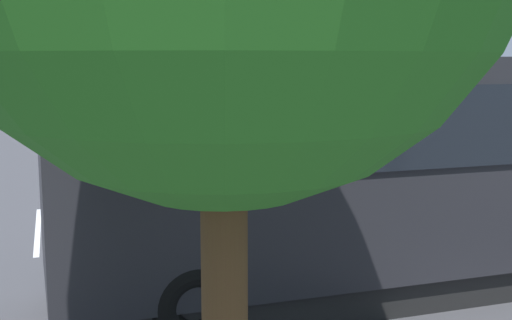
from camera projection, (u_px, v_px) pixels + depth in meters
The scene contains 13 objects.
ground_plane at pixel (264, 213), 14.03m from camera, with size 80.00×80.00×0.00m, color #424247.
tour_bus at pixel (423, 171), 9.47m from camera, with size 10.49×2.71×3.25m.
spectator_far_left at pixel (423, 179), 12.53m from camera, with size 0.58×0.36×1.67m.
spectator_left at pixel (382, 178), 12.45m from camera, with size 0.58×0.36×1.73m.
spectator_centre at pixel (337, 179), 12.21m from camera, with size 0.58×0.35×1.76m.
spectator_right at pixel (292, 180), 11.94m from camera, with size 0.57×0.31×1.80m.
spectator_far_right at pixel (230, 187), 11.52m from camera, with size 0.58×0.34×1.72m.
parked_motorcycle_silver at pixel (439, 211), 12.09m from camera, with size 2.05×0.60×0.99m.
stunt_motorcycle at pixel (144, 151), 16.54m from camera, with size 1.88×1.19×1.55m.
bay_line_b at pixel (419, 202), 15.20m from camera, with size 0.18×4.92×0.01m.
bay_line_c at pixel (307, 210), 14.35m from camera, with size 0.17×4.23×0.01m.
bay_line_d at pixel (181, 219), 13.49m from camera, with size 0.17×4.66×0.01m.
bay_line_e at pixel (38, 230), 12.64m from camera, with size 0.16×3.73×0.01m.
Camera 1 is at (4.43, 12.98, 3.20)m, focal length 46.52 mm.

